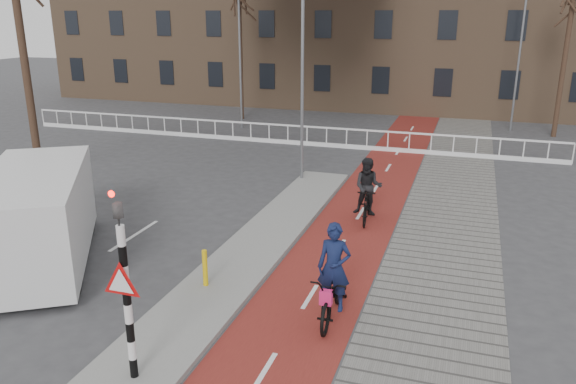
% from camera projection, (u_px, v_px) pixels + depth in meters
% --- Properties ---
extents(ground, '(120.00, 120.00, 0.00)m').
position_uv_depth(ground, '(214.00, 330.00, 11.67)').
color(ground, '#38383A').
rests_on(ground, ground).
extents(bike_lane, '(2.50, 60.00, 0.01)m').
position_uv_depth(bike_lane, '(371.00, 195.00, 20.26)').
color(bike_lane, maroon).
rests_on(bike_lane, ground).
extents(sidewalk, '(3.00, 60.00, 0.01)m').
position_uv_depth(sidewalk, '(452.00, 203.00, 19.43)').
color(sidewalk, slate).
rests_on(sidewalk, ground).
extents(curb_island, '(1.80, 16.00, 0.12)m').
position_uv_depth(curb_island, '(254.00, 250.00, 15.48)').
color(curb_island, gray).
rests_on(curb_island, ground).
extents(traffic_signal, '(0.80, 0.80, 3.68)m').
position_uv_depth(traffic_signal, '(125.00, 282.00, 9.41)').
color(traffic_signal, black).
rests_on(traffic_signal, curb_island).
extents(bollard, '(0.12, 0.12, 0.90)m').
position_uv_depth(bollard, '(205.00, 268.00, 13.21)').
color(bollard, yellow).
rests_on(bollard, curb_island).
extents(cyclist_near, '(0.82, 2.14, 2.17)m').
position_uv_depth(cyclist_near, '(333.00, 288.00, 11.89)').
color(cyclist_near, black).
rests_on(cyclist_near, bike_lane).
extents(cyclist_far, '(0.93, 1.96, 2.06)m').
position_uv_depth(cyclist_far, '(368.00, 196.00, 17.47)').
color(cyclist_far, black).
rests_on(cyclist_far, bike_lane).
extents(van, '(5.02, 6.14, 2.47)m').
position_uv_depth(van, '(37.00, 217.00, 14.40)').
color(van, silver).
rests_on(van, ground).
extents(railing, '(28.00, 0.10, 0.99)m').
position_uv_depth(railing, '(269.00, 137.00, 28.44)').
color(railing, silver).
rests_on(railing, ground).
extents(tree_left, '(0.29, 0.29, 9.33)m').
position_uv_depth(tree_left, '(24.00, 59.00, 20.55)').
color(tree_left, '#311E15').
rests_on(tree_left, ground).
extents(tree_mid, '(0.23, 0.23, 8.34)m').
position_uv_depth(tree_mid, '(241.00, 50.00, 33.68)').
color(tree_mid, '#311E15').
rests_on(tree_mid, ground).
extents(tree_right, '(0.25, 0.25, 8.22)m').
position_uv_depth(tree_right, '(565.00, 58.00, 28.67)').
color(tree_right, '#311E15').
rests_on(tree_right, ground).
extents(streetlight_near, '(0.12, 0.12, 7.90)m').
position_uv_depth(streetlight_near, '(302.00, 79.00, 20.86)').
color(streetlight_near, slate).
rests_on(streetlight_near, ground).
extents(streetlight_left, '(0.12, 0.12, 7.60)m').
position_uv_depth(streetlight_left, '(240.00, 60.00, 31.02)').
color(streetlight_left, slate).
rests_on(streetlight_left, ground).
extents(streetlight_right, '(0.12, 0.12, 8.79)m').
position_uv_depth(streetlight_right, '(520.00, 50.00, 30.06)').
color(streetlight_right, slate).
rests_on(streetlight_right, ground).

